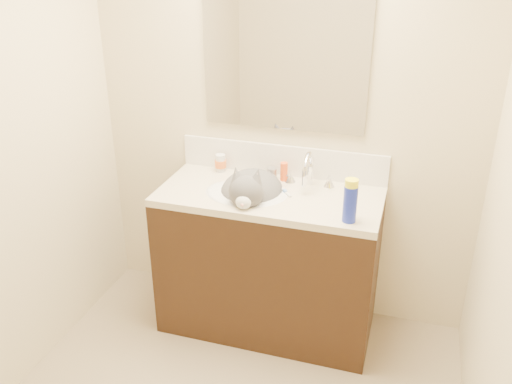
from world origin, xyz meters
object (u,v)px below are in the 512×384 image
Objects in this scene: vanity_cabinet at (269,264)px; pill_bottle at (221,163)px; spray_can at (350,204)px; amber_bottle at (284,172)px; basin at (247,204)px; cat at (251,193)px; faucet at (308,173)px; silver_jar at (272,173)px.

vanity_cabinet is 11.67× the size of pill_bottle.
pill_bottle is 0.56× the size of spray_can.
amber_bottle is at bearing 80.86° from vanity_cabinet.
basin is 0.90× the size of cat.
pill_bottle is at bearing 134.79° from basin.
cat is 0.34m from pill_bottle.
basin is (-0.12, -0.03, 0.38)m from vanity_cabinet.
faucet is (0.30, 0.17, 0.16)m from basin.
vanity_cabinet is at bearing 156.87° from spray_can.
silver_jar reaches higher than vanity_cabinet.
cat reaches higher than spray_can.
silver_jar is at bearing 166.15° from faucet.
faucet is at bearing -13.85° from silver_jar.
pill_bottle is 1.59× the size of silver_jar.
pill_bottle is at bearing 149.68° from vanity_cabinet.
faucet is at bearing 37.29° from vanity_cabinet.
silver_jar is (0.32, -0.02, -0.02)m from pill_bottle.
vanity_cabinet is 2.67× the size of basin.
amber_bottle reaches higher than basin.
cat is (0.02, 0.02, 0.06)m from basin.
vanity_cabinet is 0.40m from basin.
vanity_cabinet is 0.65m from pill_bottle.
vanity_cabinet is 4.29× the size of faucet.
spray_can reaches higher than amber_bottle.
amber_bottle is (0.15, 0.22, 0.12)m from basin.
silver_jar is 0.07m from amber_bottle.
vanity_cabinet is at bearing -30.32° from pill_bottle.
spray_can is at bearing -23.13° from vanity_cabinet.
vanity_cabinet is 0.58m from faucet.
basin is 0.26m from silver_jar.
cat is 7.79× the size of silver_jar.
amber_bottle is 0.58× the size of spray_can.
vanity_cabinet is 0.45m from cat.
pill_bottle is 0.32m from silver_jar.
vanity_cabinet is at bearing -142.71° from faucet.
spray_can is (0.45, -0.19, 0.54)m from vanity_cabinet.
vanity_cabinet is 18.62× the size of silver_jar.
faucet is 0.54m from pill_bottle.
cat is at bearing -122.94° from amber_bottle.
silver_jar is at bearing 178.13° from amber_bottle.
faucet reaches higher than spray_can.
faucet is at bearing 29.12° from basin.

